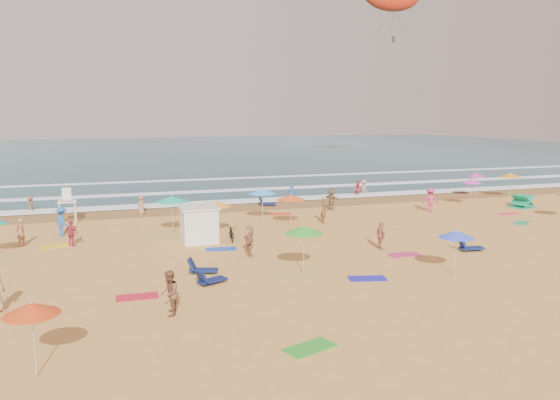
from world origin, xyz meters
name	(u,v)px	position (x,y,z in m)	size (l,w,h in m)	color
ground	(299,240)	(0.00, 0.00, 0.00)	(220.00, 220.00, 0.00)	gold
ocean	(156,152)	(0.00, 84.00, 0.00)	(220.00, 140.00, 0.18)	#0C4756
wet_sand	(245,207)	(0.00, 12.50, 0.01)	(220.00, 220.00, 0.00)	olive
surf_foam	(222,192)	(0.00, 21.32, 0.10)	(200.00, 18.70, 0.05)	white
cabana	(199,225)	(-5.74, 1.44, 1.00)	(2.00, 2.00, 2.00)	white
cabana_roof	(199,207)	(-5.74, 1.44, 2.06)	(2.20, 2.20, 0.12)	silver
bicycle	(232,232)	(-3.84, 1.14, 0.49)	(0.65, 1.88, 0.99)	black
lifeguard_stand	(67,209)	(-13.38, 9.75, 1.05)	(1.20, 1.20, 2.10)	white
beach_umbrellas	(336,205)	(2.38, -0.15, 2.03)	(55.19, 26.43, 0.75)	#3651F5
loungers	(428,236)	(7.52, -2.24, 0.17)	(49.47, 23.58, 0.34)	#0E1F49
towels	(359,246)	(2.65, -2.71, 0.01)	(35.23, 24.37, 0.03)	red
beachgoers	(261,213)	(-0.82, 5.16, 0.80)	(30.31, 27.28, 2.13)	#2650B4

